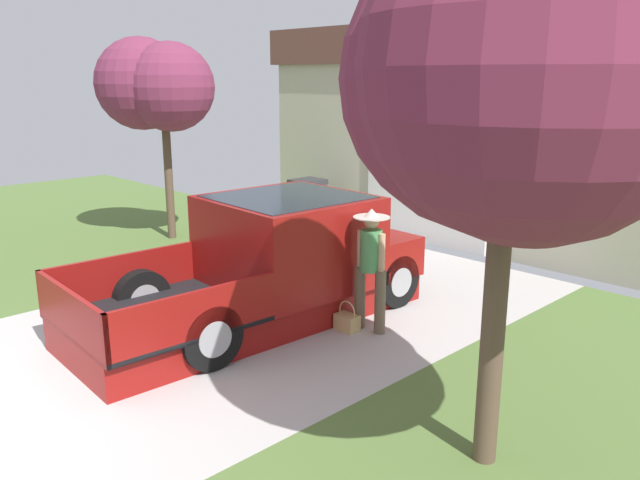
% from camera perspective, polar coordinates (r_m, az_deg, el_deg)
% --- Properties ---
extents(pickup_truck, '(2.30, 5.14, 1.72)m').
position_cam_1_polar(pickup_truck, '(9.15, -3.80, -1.99)').
color(pickup_truck, maroon).
rests_on(pickup_truck, ground).
extents(person_with_hat, '(0.49, 0.49, 1.69)m').
position_cam_1_polar(person_with_hat, '(8.51, 4.56, -2.06)').
color(person_with_hat, brown).
rests_on(person_with_hat, ground).
extents(handbag, '(0.32, 0.21, 0.42)m').
position_cam_1_polar(handbag, '(8.75, 2.43, -7.28)').
color(handbag, tan).
rests_on(handbag, ground).
extents(house_with_garage, '(10.06, 5.34, 4.45)m').
position_cam_1_polar(house_with_garage, '(15.12, 16.33, 9.63)').
color(house_with_garage, '#B7B79C').
rests_on(house_with_garage, ground).
extents(front_yard_tree, '(3.09, 2.89, 4.71)m').
position_cam_1_polar(front_yard_tree, '(5.29, 16.28, 13.51)').
color(front_yard_tree, brown).
rests_on(front_yard_tree, ground).
extents(neighbor_tree, '(2.42, 2.12, 4.15)m').
position_cam_1_polar(neighbor_tree, '(13.58, -14.58, 13.23)').
color(neighbor_tree, brown).
rests_on(neighbor_tree, ground).
extents(wheeled_trash_bin, '(0.60, 0.72, 1.15)m').
position_cam_1_polar(wheeled_trash_bin, '(14.29, -1.11, 3.36)').
color(wheeled_trash_bin, '#424247').
rests_on(wheeled_trash_bin, ground).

